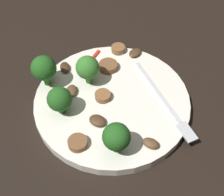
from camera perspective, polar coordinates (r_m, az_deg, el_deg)
The scene contains 17 objects.
ground_plane at distance 0.49m, azimuth 0.00°, elevation -1.30°, with size 1.40×1.40×0.00m, color black.
plate at distance 0.48m, azimuth 0.00°, elevation -0.66°, with size 0.26×0.26×0.02m, color white.
fork at distance 0.47m, azimuth 10.85°, elevation -1.21°, with size 0.18×0.02×0.00m.
broccoli_floret_0 at distance 0.39m, azimuth 0.88°, elevation -7.79°, with size 0.04×0.04×0.06m.
broccoli_floret_1 at distance 0.44m, azimuth -10.41°, elevation -0.29°, with size 0.04×0.04×0.05m.
broccoli_floret_2 at distance 0.48m, azimuth -13.44°, elevation 5.75°, with size 0.04×0.04×0.06m.
broccoli_floret_3 at distance 0.48m, azimuth -4.90°, elevation 5.99°, with size 0.04×0.04×0.05m.
sausage_slice_0 at distance 0.42m, azimuth -6.86°, elevation -8.87°, with size 0.03×0.03×0.01m, color brown.
sausage_slice_1 at distance 0.47m, azimuth -1.86°, elevation 0.41°, with size 0.03×0.03×0.01m, color brown.
sausage_slice_2 at distance 0.52m, azimuth -0.76°, elevation 6.38°, with size 0.03×0.03×0.01m, color brown.
sausage_slice_3 at distance 0.55m, azimuth 1.25°, elevation 9.76°, with size 0.03×0.03×0.01m, color brown.
mushroom_0 at distance 0.55m, azimuth 4.64°, elevation 9.00°, with size 0.03×0.02×0.01m, color #4C331E.
mushroom_1 at distance 0.48m, azimuth -8.12°, elevation 1.37°, with size 0.03×0.02×0.01m, color brown.
mushroom_2 at distance 0.44m, azimuth -2.90°, elevation -4.53°, with size 0.03×0.02×0.01m, color #4C331E.
mushroom_3 at distance 0.53m, azimuth -9.37°, elevation 6.05°, with size 0.03×0.02×0.01m, color #422B19.
mushroom_4 at distance 0.42m, azimuth 7.72°, elevation -8.94°, with size 0.03×0.02×0.01m, color brown.
pepper_strip_0 at distance 0.54m, azimuth -3.82°, elevation 7.98°, with size 0.05×0.00×0.00m, color red.
Camera 1 is at (0.27, -0.13, 0.39)m, focal length 45.85 mm.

